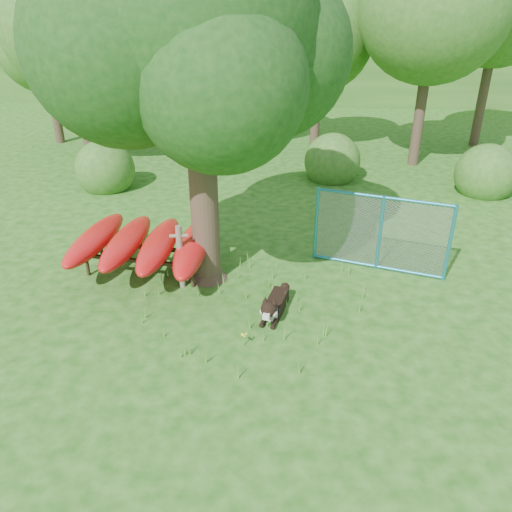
# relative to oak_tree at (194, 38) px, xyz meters

# --- Properties ---
(ground) EXTENTS (80.00, 80.00, 0.00)m
(ground) POSITION_rel_oak_tree_xyz_m (0.93, -2.12, -4.62)
(ground) COLOR #1B4F0F
(ground) RESTS_ON ground
(oak_tree) EXTENTS (5.42, 4.72, 6.92)m
(oak_tree) POSITION_rel_oak_tree_xyz_m (0.00, 0.00, 0.00)
(oak_tree) COLOR #3B2B20
(oak_tree) RESTS_ON ground
(wooden_post) EXTENTS (0.36, 0.14, 1.33)m
(wooden_post) POSITION_rel_oak_tree_xyz_m (-0.40, -0.43, -3.91)
(wooden_post) COLOR #695D4E
(wooden_post) RESTS_ON ground
(kayak_rack) EXTENTS (2.88, 2.97, 0.93)m
(kayak_rack) POSITION_rel_oak_tree_xyz_m (-1.30, 0.03, -3.91)
(kayak_rack) COLOR black
(kayak_rack) RESTS_ON ground
(husky_dog) EXTENTS (0.51, 1.25, 0.57)m
(husky_dog) POSITION_rel_oak_tree_xyz_m (1.50, -1.32, -4.42)
(husky_dog) COLOR black
(husky_dog) RESTS_ON ground
(fence_section) EXTENTS (2.74, 0.90, 2.77)m
(fence_section) POSITION_rel_oak_tree_xyz_m (3.61, 0.70, -3.78)
(fence_section) COLOR teal
(fence_section) RESTS_ON ground
(wildflower_clump) EXTENTS (0.11, 0.10, 0.24)m
(wildflower_clump) POSITION_rel_oak_tree_xyz_m (1.05, -2.29, -4.42)
(wildflower_clump) COLOR #5A9A32
(wildflower_clump) RESTS_ON ground
(bg_tree_a) EXTENTS (4.40, 4.40, 6.70)m
(bg_tree_a) POSITION_rel_oak_tree_xyz_m (-5.57, 7.88, -0.13)
(bg_tree_a) COLOR #3B2B20
(bg_tree_a) RESTS_ON ground
(bg_tree_c) EXTENTS (4.00, 4.00, 6.12)m
(bg_tree_c) POSITION_rel_oak_tree_xyz_m (2.43, 10.88, -0.51)
(bg_tree_c) COLOR #3B2B20
(bg_tree_c) RESTS_ON ground
(bg_tree_d) EXTENTS (4.80, 4.80, 7.50)m
(bg_tree_d) POSITION_rel_oak_tree_xyz_m (5.93, 8.88, 0.47)
(bg_tree_d) COLOR #3B2B20
(bg_tree_d) RESTS_ON ground
(bg_tree_e) EXTENTS (4.60, 4.60, 7.55)m
(bg_tree_e) POSITION_rel_oak_tree_xyz_m (8.93, 11.88, 0.62)
(bg_tree_e) COLOR #3B2B20
(bg_tree_e) RESTS_ON ground
(bg_tree_f) EXTENTS (3.60, 3.60, 5.55)m
(bg_tree_f) POSITION_rel_oak_tree_xyz_m (-8.07, 10.88, -0.89)
(bg_tree_f) COLOR #3B2B20
(bg_tree_f) RESTS_ON ground
(shrub_left) EXTENTS (1.80, 1.80, 1.80)m
(shrub_left) POSITION_rel_oak_tree_xyz_m (-4.07, 5.38, -4.62)
(shrub_left) COLOR #2E5F1E
(shrub_left) RESTS_ON ground
(shrub_right) EXTENTS (1.80, 1.80, 1.80)m
(shrub_right) POSITION_rel_oak_tree_xyz_m (7.43, 5.88, -4.62)
(shrub_right) COLOR #2E5F1E
(shrub_right) RESTS_ON ground
(shrub_mid) EXTENTS (1.80, 1.80, 1.80)m
(shrub_mid) POSITION_rel_oak_tree_xyz_m (2.93, 6.88, -4.62)
(shrub_mid) COLOR #2E5F1E
(shrub_mid) RESTS_ON ground
(wooded_hillside) EXTENTS (80.00, 12.00, 6.00)m
(wooded_hillside) POSITION_rel_oak_tree_xyz_m (0.93, 25.88, -1.62)
(wooded_hillside) COLOR #2E5F1E
(wooded_hillside) RESTS_ON ground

